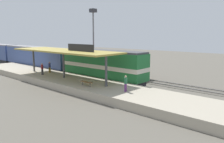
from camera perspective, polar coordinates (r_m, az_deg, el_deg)
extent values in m
plane|color=#5B564C|center=(35.70, -3.66, -1.43)|extent=(120.00, 120.00, 0.00)
cube|color=#4E4941|center=(34.34, -6.02, -1.86)|extent=(3.20, 110.00, 0.04)
cube|color=gray|center=(33.86, -6.92, -1.94)|extent=(0.10, 110.00, 0.16)
cube|color=gray|center=(34.81, -5.15, -1.59)|extent=(0.10, 110.00, 0.16)
cube|color=#4E4941|center=(37.54, -0.84, -0.83)|extent=(3.20, 110.00, 0.04)
cube|color=gray|center=(37.01, -1.59, -0.89)|extent=(0.10, 110.00, 0.16)
cube|color=gray|center=(38.05, -0.11, -0.60)|extent=(0.10, 110.00, 0.16)
cube|color=#A89E89|center=(31.41, -12.24, -2.31)|extent=(6.00, 44.00, 0.90)
cylinder|color=#47474C|center=(25.07, -1.52, 0.17)|extent=(0.28, 0.28, 3.60)
cylinder|color=#47474C|center=(31.03, -12.39, 1.76)|extent=(0.28, 0.28, 3.60)
cylinder|color=#47474C|center=(37.75, -19.59, 2.79)|extent=(0.28, 0.28, 3.60)
cube|color=#A38E3D|center=(30.84, -12.51, 5.26)|extent=(5.20, 18.00, 0.20)
cube|color=black|center=(27.98, -8.18, 6.10)|extent=(0.12, 4.80, 0.90)
cylinder|color=#333338|center=(25.25, -5.68, -3.48)|extent=(0.07, 0.07, 0.42)
cylinder|color=#333338|center=(26.20, -7.62, -3.05)|extent=(0.07, 0.07, 0.42)
cube|color=brown|center=(25.67, -6.68, -2.72)|extent=(0.44, 1.70, 0.08)
cube|color=#28282D|center=(32.25, -2.63, -1.68)|extent=(2.60, 13.60, 0.70)
cube|color=#1E6B33|center=(31.90, -2.66, 2.02)|extent=(2.90, 14.40, 3.50)
cube|color=#424247|center=(31.71, -2.69, 5.37)|extent=(2.78, 14.11, 0.24)
cube|color=beige|center=(31.94, -2.66, 1.55)|extent=(2.93, 14.43, 0.56)
cube|color=#28282D|center=(46.45, -18.78, 1.28)|extent=(2.60, 19.20, 0.70)
cube|color=#384C84|center=(46.23, -18.91, 3.73)|extent=(2.90, 20.00, 3.30)
cube|color=slate|center=(46.10, -19.03, 5.92)|extent=(2.78, 19.60, 0.24)
cube|color=#28282D|center=(37.26, -0.52, -0.14)|extent=(2.50, 11.20, 0.70)
cube|color=brown|center=(37.02, -0.52, 2.37)|extent=(2.80, 12.00, 2.60)
cube|color=maroon|center=(36.87, -0.53, 4.56)|extent=(2.69, 11.76, 0.24)
cylinder|color=slate|center=(44.13, -4.81, 7.85)|extent=(0.28, 0.28, 11.00)
cube|color=#333338|center=(44.34, -4.92, 15.43)|extent=(1.10, 1.10, 0.70)
cylinder|color=olive|center=(35.62, -15.93, 0.35)|extent=(0.16, 0.16, 0.84)
cylinder|color=olive|center=(35.71, -15.68, 0.39)|extent=(0.16, 0.16, 0.84)
cylinder|color=navy|center=(35.56, -15.86, 1.55)|extent=(0.34, 0.34, 0.64)
sphere|color=tan|center=(35.50, -15.89, 2.24)|extent=(0.23, 0.23, 0.23)
cylinder|color=#4C4C51|center=(34.18, -17.69, -0.11)|extent=(0.16, 0.16, 0.84)
cylinder|color=#4C4C51|center=(34.27, -17.43, -0.07)|extent=(0.16, 0.16, 0.84)
cylinder|color=maroon|center=(34.11, -17.62, 1.14)|extent=(0.34, 0.34, 0.64)
sphere|color=tan|center=(34.05, -17.66, 1.86)|extent=(0.23, 0.23, 0.23)
cylinder|color=#663375|center=(22.98, 3.40, -4.23)|extent=(0.16, 0.16, 0.84)
cylinder|color=#663375|center=(23.12, 3.67, -4.15)|extent=(0.16, 0.16, 0.84)
cylinder|color=#23603D|center=(22.88, 3.56, -2.39)|extent=(0.34, 0.34, 0.64)
sphere|color=tan|center=(22.80, 3.57, -1.32)|extent=(0.23, 0.23, 0.23)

